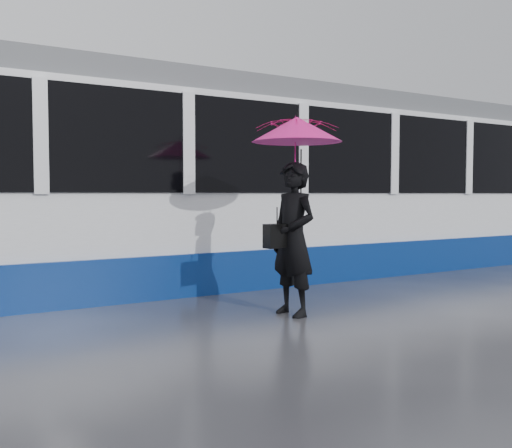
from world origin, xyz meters
TOP-DOWN VIEW (x-y plane):
  - ground at (0.00, 0.00)m, footprint 90.00×90.00m
  - rails at (0.00, 2.50)m, footprint 34.00×1.51m
  - tram at (3.16, 2.50)m, footprint 26.00×2.56m
  - woman at (1.24, -0.51)m, footprint 0.54×0.74m
  - umbrella at (1.29, -0.51)m, footprint 1.24×1.24m
  - handbag at (1.02, -0.49)m, footprint 0.35×0.19m

SIDE VIEW (x-z plane):
  - ground at x=0.00m, z-range 0.00..0.00m
  - rails at x=0.00m, z-range 0.00..0.02m
  - woman at x=1.24m, z-range 0.00..1.87m
  - handbag at x=1.02m, z-range 0.75..1.21m
  - tram at x=3.16m, z-range -0.04..3.31m
  - umbrella at x=1.29m, z-range 1.42..2.68m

